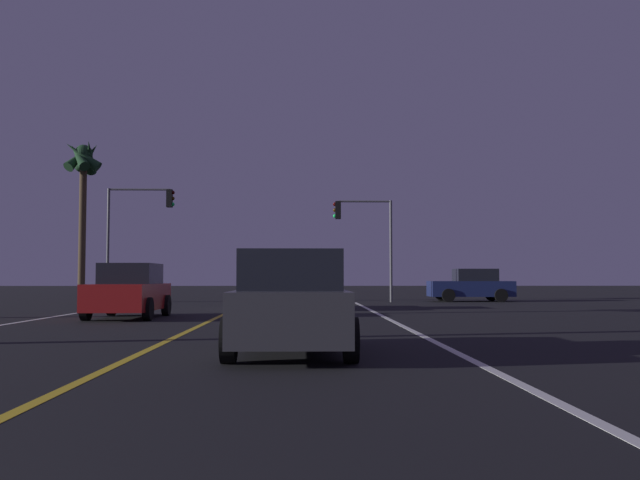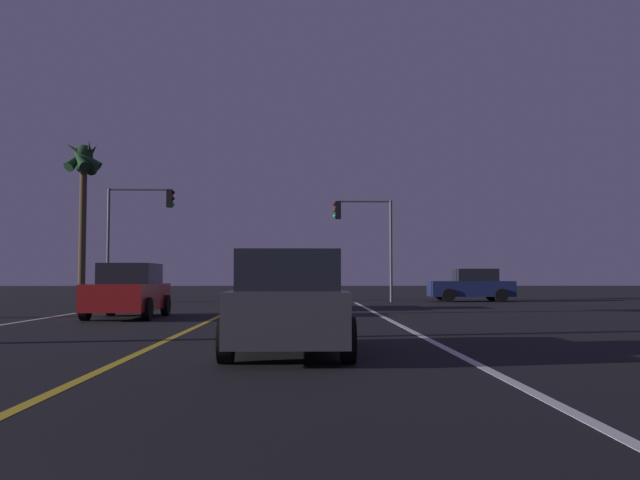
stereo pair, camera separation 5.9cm
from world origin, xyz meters
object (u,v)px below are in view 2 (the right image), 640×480
object	(u,v)px
car_crossing_side	(472,286)
traffic_light_near_right	(363,226)
palm_tree_left_far	(83,171)
car_lead_same_lane	(289,304)
traffic_light_near_left	(140,218)
car_ahead_far	(290,288)
car_oncoming	(129,291)

from	to	relation	value
car_crossing_side	traffic_light_near_right	world-z (taller)	traffic_light_near_right
traffic_light_near_right	palm_tree_left_far	bearing A→B (deg)	-0.73
palm_tree_left_far	car_lead_same_lane	bearing A→B (deg)	-65.14
traffic_light_near_right	car_crossing_side	bearing A→B (deg)	-170.54
traffic_light_near_left	car_ahead_far	bearing A→B (deg)	-43.74
car_oncoming	traffic_light_near_left	world-z (taller)	traffic_light_near_left
traffic_light_near_left	palm_tree_left_far	distance (m)	3.79
car_oncoming	car_crossing_side	bearing A→B (deg)	135.18
car_crossing_side	traffic_light_near_right	size ratio (longest dim) A/B	0.83
car_crossing_side	palm_tree_left_far	size ratio (longest dim) A/B	0.52
car_lead_same_lane	palm_tree_left_far	xyz separation A→B (m)	(-11.03, 23.81, 5.86)
car_ahead_far	traffic_light_near_right	size ratio (longest dim) A/B	0.83
car_crossing_side	traffic_light_near_right	bearing A→B (deg)	9.46
car_lead_same_lane	palm_tree_left_far	world-z (taller)	palm_tree_left_far
car_ahead_far	traffic_light_near_right	xyz separation A→B (m)	(3.53, 7.45, 3.03)
palm_tree_left_far	traffic_light_near_right	bearing A→B (deg)	-0.73
car_ahead_far	traffic_light_near_right	bearing A→B (deg)	-25.35
car_crossing_side	traffic_light_near_left	bearing A→B (deg)	3.22
car_ahead_far	car_crossing_side	distance (m)	12.55
car_oncoming	traffic_light_near_right	bearing A→B (deg)	147.68
car_ahead_far	traffic_light_near_left	xyz separation A→B (m)	(-7.79, 7.45, 3.45)
car_oncoming	palm_tree_left_far	size ratio (longest dim) A/B	0.52
car_ahead_far	traffic_light_near_right	distance (m)	8.79
car_oncoming	car_ahead_far	bearing A→B (deg)	140.20
car_oncoming	traffic_light_near_left	size ratio (longest dim) A/B	0.75
car_ahead_far	car_lead_same_lane	size ratio (longest dim) A/B	1.00
car_lead_same_lane	traffic_light_near_left	xyz separation A→B (m)	(-8.11, 23.63, 3.45)
traffic_light_near_left	car_lead_same_lane	bearing A→B (deg)	-71.06
car_ahead_far	palm_tree_left_far	world-z (taller)	palm_tree_left_far
car_crossing_side	traffic_light_near_left	world-z (taller)	traffic_light_near_left
car_oncoming	palm_tree_left_far	world-z (taller)	palm_tree_left_far
traffic_light_near_left	car_oncoming	bearing A→B (deg)	-77.88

